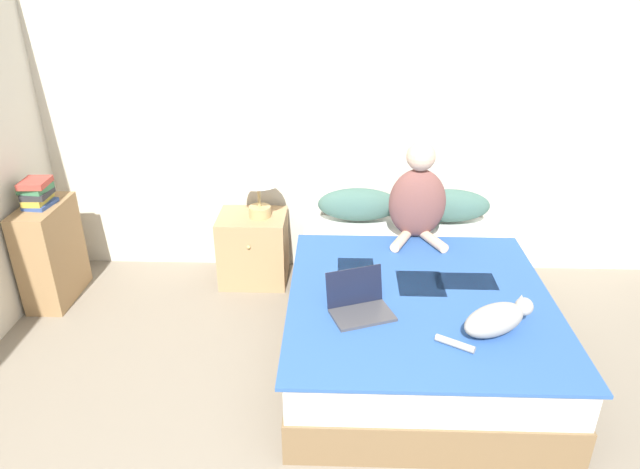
{
  "coord_description": "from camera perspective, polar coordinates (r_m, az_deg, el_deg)",
  "views": [
    {
      "loc": [
        0.04,
        -1.04,
        2.35
      ],
      "look_at": [
        -0.06,
        2.05,
        0.85
      ],
      "focal_mm": 32.0,
      "sensor_mm": 36.0,
      "label": 1
    }
  ],
  "objects": [
    {
      "name": "nightstand",
      "position": [
        4.55,
        -6.66,
        -1.37
      ],
      "size": [
        0.52,
        0.45,
        0.56
      ],
      "color": "tan",
      "rests_on": "ground_plane"
    },
    {
      "name": "cat_tabby",
      "position": [
        3.26,
        17.2,
        -8.09
      ],
      "size": [
        0.56,
        0.37,
        0.18
      ],
      "rotation": [
        0.0,
        0.0,
        0.51
      ],
      "color": "#A8A399",
      "rests_on": "bed"
    },
    {
      "name": "pillow_far",
      "position": [
        4.51,
        12.76,
        2.83
      ],
      "size": [
        0.63,
        0.22,
        0.26
      ],
      "color": "#42665B",
      "rests_on": "bed"
    },
    {
      "name": "person_sitting",
      "position": [
        4.15,
        9.75,
        3.58
      ],
      "size": [
        0.41,
        0.4,
        0.72
      ],
      "color": "brown",
      "rests_on": "bed"
    },
    {
      "name": "table_lamp",
      "position": [
        4.3,
        -6.21,
        5.74
      ],
      "size": [
        0.32,
        0.32,
        0.45
      ],
      "color": "tan",
      "rests_on": "nightstand"
    },
    {
      "name": "book_stack_top",
      "position": [
        4.51,
        -26.47,
        3.77
      ],
      "size": [
        0.21,
        0.24,
        0.2
      ],
      "color": "#334C8E",
      "rests_on": "bookshelf"
    },
    {
      "name": "wall_back",
      "position": [
        4.42,
        1.32,
        11.77
      ],
      "size": [
        5.5,
        0.05,
        2.55
      ],
      "color": "beige",
      "rests_on": "ground_plane"
    },
    {
      "name": "bed",
      "position": [
        3.83,
        9.34,
        -7.81
      ],
      "size": [
        1.6,
        2.11,
        0.5
      ],
      "color": "brown",
      "rests_on": "ground_plane"
    },
    {
      "name": "pillow_near",
      "position": [
        4.44,
        3.87,
        3.01
      ],
      "size": [
        0.63,
        0.22,
        0.26
      ],
      "color": "#42665B",
      "rests_on": "bed"
    },
    {
      "name": "bookshelf",
      "position": [
        4.69,
        -25.3,
        -1.66
      ],
      "size": [
        0.27,
        0.56,
        0.76
      ],
      "color": "#99754C",
      "rests_on": "ground_plane"
    },
    {
      "name": "laptop_open",
      "position": [
        3.32,
        3.97,
        -7.01
      ],
      "size": [
        0.42,
        0.37,
        0.23
      ],
      "rotation": [
        0.0,
        0.0,
        0.36
      ],
      "color": "#424247",
      "rests_on": "bed"
    }
  ]
}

